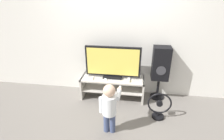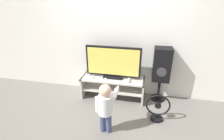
% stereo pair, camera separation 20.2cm
% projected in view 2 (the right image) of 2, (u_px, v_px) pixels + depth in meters
% --- Properties ---
extents(ground_plane, '(16.00, 16.00, 0.00)m').
position_uv_depth(ground_plane, '(111.00, 103.00, 3.55)').
color(ground_plane, slate).
extents(wall_back, '(10.00, 0.06, 2.60)m').
position_uv_depth(wall_back, '(116.00, 33.00, 3.49)').
color(wall_back, silver).
rests_on(wall_back, ground_plane).
extents(tv_stand, '(1.29, 0.46, 0.46)m').
position_uv_depth(tv_stand, '(113.00, 84.00, 3.63)').
color(tv_stand, beige).
rests_on(tv_stand, ground_plane).
extents(television, '(1.10, 0.20, 0.66)m').
position_uv_depth(television, '(113.00, 63.00, 3.45)').
color(television, black).
rests_on(television, tv_stand).
extents(game_console, '(0.04, 0.16, 0.04)m').
position_uv_depth(game_console, '(129.00, 81.00, 3.42)').
color(game_console, white).
rests_on(game_console, tv_stand).
extents(remote_primary, '(0.04, 0.13, 0.03)m').
position_uv_depth(remote_primary, '(93.00, 78.00, 3.54)').
color(remote_primary, white).
rests_on(remote_primary, tv_stand).
extents(remote_secondary, '(0.08, 0.13, 0.03)m').
position_uv_depth(remote_secondary, '(106.00, 79.00, 3.51)').
color(remote_secondary, white).
rests_on(remote_secondary, tv_stand).
extents(child, '(0.32, 0.48, 0.85)m').
position_uv_depth(child, '(106.00, 105.00, 2.65)').
color(child, '#3F4C72').
rests_on(child, ground_plane).
extents(speaker_tower, '(0.33, 0.30, 1.12)m').
position_uv_depth(speaker_tower, '(162.00, 66.00, 3.38)').
color(speaker_tower, black).
rests_on(speaker_tower, ground_plane).
extents(floor_fan, '(0.41, 0.21, 0.51)m').
position_uv_depth(floor_fan, '(158.00, 109.00, 3.00)').
color(floor_fan, black).
rests_on(floor_fan, ground_plane).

